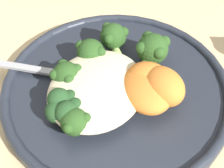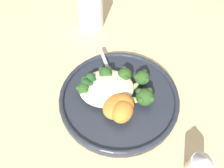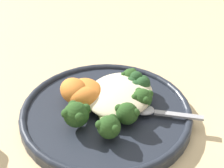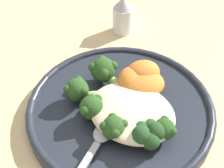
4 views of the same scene
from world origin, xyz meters
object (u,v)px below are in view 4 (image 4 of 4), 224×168
at_px(sweet_potato_chunk_2, 140,72).
at_px(salt_shaker, 123,15).
at_px(broccoli_stalk_0, 108,74).
at_px(sweet_potato_chunk_1, 131,80).
at_px(sweet_potato_chunk_0, 141,83).
at_px(broccoli_stalk_2, 98,106).
at_px(plate, 120,108).
at_px(kale_tuft, 148,133).
at_px(spoon, 99,140).
at_px(quinoa_mound, 132,112).
at_px(broccoli_stalk_4, 154,118).
at_px(broccoli_stalk_3, 118,122).
at_px(broccoli_stalk_1, 86,91).

bearing_deg(sweet_potato_chunk_2, salt_shaker, -45.06).
xyz_separation_m(broccoli_stalk_0, sweet_potato_chunk_1, (-0.03, -0.01, -0.00)).
height_order(sweet_potato_chunk_0, salt_shaker, salt_shaker).
relative_size(broccoli_stalk_2, sweet_potato_chunk_0, 1.43).
bearing_deg(broccoli_stalk_0, plate, 153.70).
height_order(kale_tuft, spoon, kale_tuft).
bearing_deg(sweet_potato_chunk_0, quinoa_mound, 110.85).
height_order(sweet_potato_chunk_1, salt_shaker, salt_shaker).
height_order(sweet_potato_chunk_0, sweet_potato_chunk_2, sweet_potato_chunk_2).
xyz_separation_m(broccoli_stalk_4, sweet_potato_chunk_0, (0.05, -0.04, 0.00)).
distance_m(sweet_potato_chunk_0, kale_tuft, 0.09).
relative_size(plate, quinoa_mound, 2.23).
bearing_deg(salt_shaker, broccoli_stalk_3, 124.77).
xyz_separation_m(sweet_potato_chunk_0, sweet_potato_chunk_2, (0.01, -0.02, 0.00)).
bearing_deg(broccoli_stalk_0, broccoli_stalk_1, 88.43).
xyz_separation_m(broccoli_stalk_4, kale_tuft, (-0.01, 0.03, 0.00)).
relative_size(plate, broccoli_stalk_0, 2.56).
bearing_deg(sweet_potato_chunk_0, salt_shaker, -45.77).
distance_m(broccoli_stalk_1, sweet_potato_chunk_1, 0.07).
relative_size(quinoa_mound, broccoli_stalk_2, 1.23).
relative_size(broccoli_stalk_0, broccoli_stalk_1, 1.09).
relative_size(plate, spoon, 2.44).
height_order(plate, salt_shaker, salt_shaker).
distance_m(broccoli_stalk_3, sweet_potato_chunk_0, 0.08).
bearing_deg(kale_tuft, broccoli_stalk_0, -27.04).
xyz_separation_m(broccoli_stalk_0, kale_tuft, (-0.11, 0.05, -0.00)).
bearing_deg(spoon, broccoli_stalk_3, 157.52).
distance_m(broccoli_stalk_2, kale_tuft, 0.08).
height_order(broccoli_stalk_1, salt_shaker, salt_shaker).
bearing_deg(sweet_potato_chunk_0, broccoli_stalk_3, 101.53).
bearing_deg(sweet_potato_chunk_0, broccoli_stalk_0, 16.79).
distance_m(quinoa_mound, broccoli_stalk_1, 0.07).
bearing_deg(spoon, broccoli_stalk_1, -139.30).
relative_size(broccoli_stalk_4, sweet_potato_chunk_1, 2.17).
bearing_deg(spoon, broccoli_stalk_2, -151.68).
bearing_deg(sweet_potato_chunk_2, kale_tuft, 129.33).
distance_m(broccoli_stalk_1, sweet_potato_chunk_0, 0.08).
bearing_deg(broccoli_stalk_1, broccoli_stalk_2, 123.19).
bearing_deg(broccoli_stalk_1, kale_tuft, 138.62).
xyz_separation_m(quinoa_mound, salt_shaker, (0.15, -0.19, 0.00)).
xyz_separation_m(broccoli_stalk_2, kale_tuft, (-0.08, -0.00, -0.00)).
height_order(broccoli_stalk_1, kale_tuft, broccoli_stalk_1).
bearing_deg(plate, quinoa_mound, 155.96).
bearing_deg(quinoa_mound, broccoli_stalk_4, -160.64).
bearing_deg(spoon, quinoa_mound, 158.65).
distance_m(sweet_potato_chunk_1, salt_shaker, 0.18).
distance_m(broccoli_stalk_2, salt_shaker, 0.23).
height_order(quinoa_mound, broccoli_stalk_2, broccoli_stalk_2).
distance_m(kale_tuft, salt_shaker, 0.28).
xyz_separation_m(quinoa_mound, sweet_potato_chunk_1, (0.03, -0.05, 0.00)).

